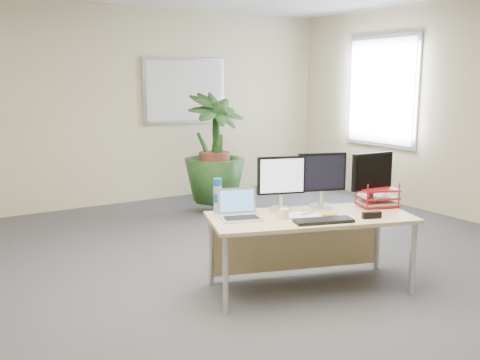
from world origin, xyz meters
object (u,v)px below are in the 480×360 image
desk (306,228)px  monitor_right (322,176)px  laptop (239,211)px  monitor_left (281,180)px  floor_plant (214,156)px

desk → monitor_right: bearing=21.8°
desk → laptop: size_ratio=4.63×
desk → laptop: bearing=163.1°
monitor_right → monitor_left: bearing=164.1°
monitor_right → laptop: (-0.79, 0.08, -0.21)m
desk → floor_plant: 2.69m
desk → floor_plant: (0.58, 2.62, 0.25)m
monitor_left → monitor_right: size_ratio=0.97×
monitor_left → monitor_right: monitor_right is taller
desk → monitor_left: monitor_left is taller
floor_plant → laptop: bearing=-114.9°
floor_plant → laptop: floor_plant is taller
floor_plant → monitor_right: floor_plant is taller
desk → monitor_left: size_ratio=3.87×
floor_plant → laptop: size_ratio=3.91×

